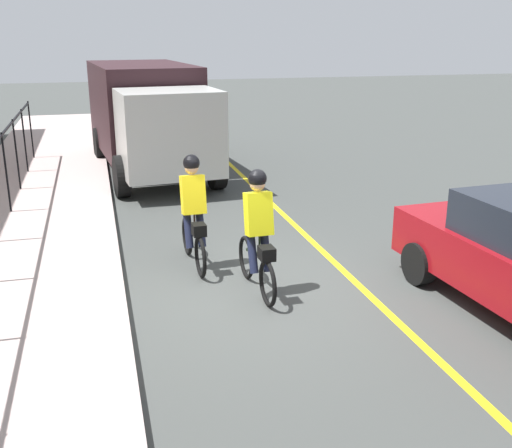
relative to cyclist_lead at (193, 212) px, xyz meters
The scene contains 6 objects.
ground_plane 1.67m from the cyclist_lead, 152.63° to the right, with size 80.00×80.00×0.00m, color #404341.
lane_line_centre 2.72m from the cyclist_lead, 118.93° to the right, with size 36.00×0.12×0.01m, color yellow.
sidewalk 3.14m from the cyclist_lead, 114.17° to the left, with size 40.00×3.20×0.15m, color #B3A09C.
cyclist_lead is the anchor object (origin of this frame).
cyclist_follow 1.45m from the cyclist_lead, 150.38° to the right, with size 1.71×0.37×1.83m.
box_truck_background 7.32m from the cyclist_lead, ahead, with size 6.89×3.02×2.78m.
Camera 1 is at (-7.87, 2.02, 3.63)m, focal length 42.77 mm.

